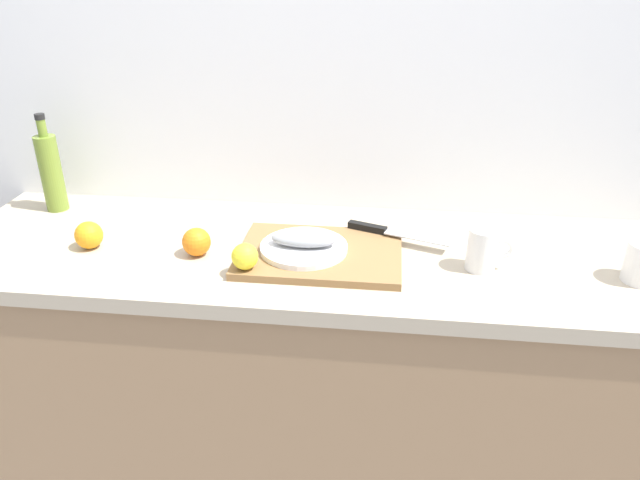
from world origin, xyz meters
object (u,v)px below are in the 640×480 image
(white_plate, at_px, (304,248))
(olive_oil_bottle, at_px, (51,171))
(chef_knife, at_px, (385,231))
(cutting_board, at_px, (320,254))
(fish_fillet, at_px, (304,239))
(coffee_mug_1, at_px, (483,249))
(orange_0, at_px, (196,242))
(lemon_0, at_px, (245,256))

(white_plate, distance_m, olive_oil_bottle, 0.83)
(white_plate, relative_size, chef_knife, 0.80)
(chef_knife, bearing_deg, olive_oil_bottle, -166.71)
(cutting_board, xyz_separation_m, fish_fillet, (-0.04, -0.00, 0.04))
(chef_knife, distance_m, coffee_mug_1, 0.28)
(orange_0, bearing_deg, cutting_board, 4.11)
(cutting_board, relative_size, coffee_mug_1, 3.69)
(white_plate, bearing_deg, cutting_board, 6.15)
(white_plate, height_order, olive_oil_bottle, olive_oil_bottle)
(white_plate, height_order, chef_knife, chef_knife)
(chef_knife, xyz_separation_m, olive_oil_bottle, (-1.00, 0.10, 0.09))
(coffee_mug_1, bearing_deg, cutting_board, 178.00)
(olive_oil_bottle, relative_size, orange_0, 3.97)
(olive_oil_bottle, bearing_deg, fish_fillet, -15.92)
(coffee_mug_1, bearing_deg, lemon_0, -169.93)
(white_plate, distance_m, chef_knife, 0.24)
(cutting_board, bearing_deg, olive_oil_bottle, 165.12)
(white_plate, distance_m, lemon_0, 0.17)
(lemon_0, relative_size, olive_oil_bottle, 0.22)
(white_plate, distance_m, fish_fillet, 0.03)
(fish_fillet, bearing_deg, coffee_mug_1, -1.24)
(cutting_board, relative_size, orange_0, 5.62)
(coffee_mug_1, relative_size, orange_0, 1.53)
(white_plate, bearing_deg, chef_knife, 30.84)
(coffee_mug_1, bearing_deg, olive_oil_bottle, 169.23)
(white_plate, distance_m, coffee_mug_1, 0.45)
(coffee_mug_1, xyz_separation_m, orange_0, (-0.73, -0.01, -0.02))
(lemon_0, height_order, coffee_mug_1, coffee_mug_1)
(cutting_board, relative_size, fish_fillet, 2.47)
(white_plate, xyz_separation_m, olive_oil_bottle, (-0.80, 0.23, 0.09))
(cutting_board, bearing_deg, lemon_0, -145.47)
(fish_fillet, xyz_separation_m, olive_oil_bottle, (-0.80, 0.23, 0.07))
(white_plate, height_order, coffee_mug_1, coffee_mug_1)
(olive_oil_bottle, bearing_deg, coffee_mug_1, -10.77)
(white_plate, relative_size, fish_fillet, 1.33)
(lemon_0, height_order, orange_0, lemon_0)
(chef_knife, bearing_deg, orange_0, -144.53)
(cutting_board, height_order, coffee_mug_1, coffee_mug_1)
(cutting_board, xyz_separation_m, chef_knife, (0.17, 0.12, 0.02))
(fish_fillet, xyz_separation_m, coffee_mug_1, (0.45, -0.01, 0.00))
(chef_knife, bearing_deg, cutting_board, -125.10)
(lemon_0, xyz_separation_m, coffee_mug_1, (0.58, 0.10, 0.00))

